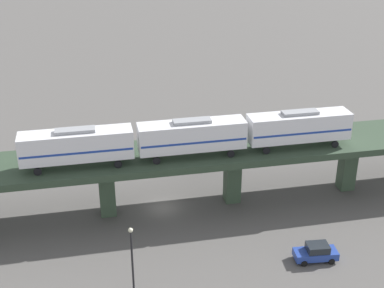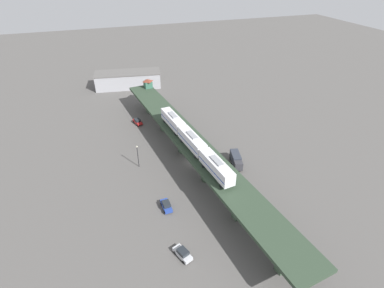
{
  "view_description": "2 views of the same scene",
  "coord_description": "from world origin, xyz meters",
  "px_view_note": "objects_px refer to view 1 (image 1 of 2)",
  "views": [
    {
      "loc": [
        -54.98,
        0.65,
        33.89
      ],
      "look_at": [
        -0.97,
        -3.39,
        8.72
      ],
      "focal_mm": 50.0,
      "sensor_mm": 36.0,
      "label": 1
    },
    {
      "loc": [
        -22.13,
        -66.0,
        50.71
      ],
      "look_at": [
        -0.97,
        -3.39,
        8.72
      ],
      "focal_mm": 28.0,
      "sensor_mm": 36.0,
      "label": 2
    }
  ],
  "objects_px": {
    "subway_train": "(192,136)",
    "delivery_truck": "(195,151)",
    "street_lamp": "(132,254)",
    "street_car_blue": "(316,252)"
  },
  "relations": [
    {
      "from": "subway_train",
      "to": "delivery_truck",
      "type": "height_order",
      "value": "subway_train"
    },
    {
      "from": "subway_train",
      "to": "street_lamp",
      "type": "distance_m",
      "value": 16.11
    },
    {
      "from": "subway_train",
      "to": "delivery_truck",
      "type": "bearing_deg",
      "value": -6.09
    },
    {
      "from": "subway_train",
      "to": "delivery_truck",
      "type": "xyz_separation_m",
      "value": [
        12.69,
        -1.35,
        -8.0
      ]
    },
    {
      "from": "street_car_blue",
      "to": "street_lamp",
      "type": "relative_size",
      "value": 0.64
    },
    {
      "from": "street_car_blue",
      "to": "delivery_truck",
      "type": "distance_m",
      "value": 25.4
    },
    {
      "from": "street_car_blue",
      "to": "street_lamp",
      "type": "height_order",
      "value": "street_lamp"
    },
    {
      "from": "subway_train",
      "to": "street_car_blue",
      "type": "distance_m",
      "value": 18.11
    },
    {
      "from": "delivery_truck",
      "to": "street_lamp",
      "type": "relative_size",
      "value": 1.08
    },
    {
      "from": "subway_train",
      "to": "street_lamp",
      "type": "relative_size",
      "value": 5.37
    }
  ]
}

